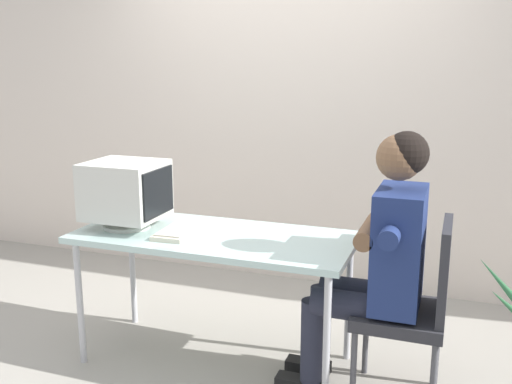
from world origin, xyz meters
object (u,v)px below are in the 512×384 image
Objects in this scene: desk at (214,244)px; keyboard at (181,229)px; crt_monitor at (126,191)px; office_chair at (415,303)px; person_seated at (379,254)px.

desk is 0.20m from keyboard.
keyboard reaches higher than desk.
crt_monitor is 1.00× the size of keyboard.
office_chair is at bearing -1.79° from desk.
person_seated is at bearing 180.00° from office_chair.
desk is 1.62× the size of office_chair.
keyboard is at bearing -173.49° from desk.
person_seated is (-0.18, 0.00, 0.22)m from office_chair.
crt_monitor is 0.31× the size of person_seated.
keyboard is at bearing 3.33° from crt_monitor.
person_seated reaches higher than desk.
office_chair is at bearing 0.25° from crt_monitor.
person_seated is at bearing 0.29° from crt_monitor.
desk is at bearing 177.85° from person_seated.
desk is 0.57m from crt_monitor.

